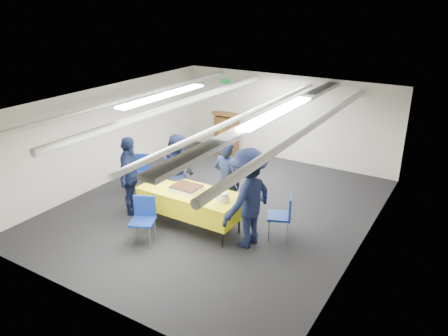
{
  "coord_description": "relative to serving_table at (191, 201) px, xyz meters",
  "views": [
    {
      "loc": [
        4.44,
        -7.0,
        4.24
      ],
      "look_at": [
        0.3,
        -0.2,
        1.05
      ],
      "focal_mm": 35.0,
      "sensor_mm": 36.0,
      "label": 1
    }
  ],
  "objects": [
    {
      "name": "ground",
      "position": [
        -0.01,
        0.94,
        -0.56
      ],
      "size": [
        7.0,
        7.0,
        0.0
      ],
      "primitive_type": "plane",
      "color": "black",
      "rests_on": "ground"
    },
    {
      "name": "room_shell",
      "position": [
        0.08,
        1.35,
        1.25
      ],
      "size": [
        6.0,
        7.0,
        2.3
      ],
      "color": "silver",
      "rests_on": "ground"
    },
    {
      "name": "serving_table",
      "position": [
        0.0,
        0.0,
        0.0
      ],
      "size": [
        2.01,
        0.85,
        0.77
      ],
      "color": "black",
      "rests_on": "ground"
    },
    {
      "name": "sheet_cake",
      "position": [
        -0.09,
        -0.0,
        0.26
      ],
      "size": [
        0.56,
        0.43,
        0.1
      ],
      "color": "white",
      "rests_on": "serving_table"
    },
    {
      "name": "plate_stack_left",
      "position": [
        -0.77,
        -0.05,
        0.28
      ],
      "size": [
        0.22,
        0.22,
        0.16
      ],
      "color": "white",
      "rests_on": "serving_table"
    },
    {
      "name": "plate_stack_right",
      "position": [
        0.73,
        -0.05,
        0.29
      ],
      "size": [
        0.24,
        0.24,
        0.17
      ],
      "color": "white",
      "rests_on": "serving_table"
    },
    {
      "name": "podium",
      "position": [
        -1.61,
        3.99,
        0.05
      ],
      "size": [
        0.62,
        0.53,
        1.25
      ],
      "color": "brown",
      "rests_on": "ground"
    },
    {
      "name": "chair_near",
      "position": [
        -0.44,
        -0.86,
        -0.03
      ],
      "size": [
        0.56,
        0.56,
        0.87
      ],
      "color": "gray",
      "rests_on": "ground"
    },
    {
      "name": "chair_right",
      "position": [
        1.68,
        0.56,
        -0.03
      ],
      "size": [
        0.55,
        0.55,
        0.87
      ],
      "color": "gray",
      "rests_on": "ground"
    },
    {
      "name": "chair_left",
      "position": [
        -1.96,
        0.78,
        -0.03
      ],
      "size": [
        0.57,
        0.57,
        0.87
      ],
      "color": "gray",
      "rests_on": "ground"
    },
    {
      "name": "sailor_a",
      "position": [
        0.42,
        0.62,
        0.28
      ],
      "size": [
        0.67,
        0.5,
        1.68
      ],
      "primitive_type": "imported",
      "rotation": [
        0.0,
        0.0,
        2.97
      ],
      "color": "black",
      "rests_on": "ground"
    },
    {
      "name": "sailor_b",
      "position": [
        -0.68,
        0.5,
        0.27
      ],
      "size": [
        0.89,
        0.74,
        1.66
      ],
      "primitive_type": "imported",
      "rotation": [
        0.0,
        0.0,
        2.99
      ],
      "color": "black",
      "rests_on": "ground"
    },
    {
      "name": "sailor_c",
      "position": [
        -1.41,
        -0.14,
        0.26
      ],
      "size": [
        0.81,
        1.04,
        1.64
      ],
      "primitive_type": "imported",
      "rotation": [
        0.0,
        0.0,
        2.07
      ],
      "color": "black",
      "rests_on": "ground"
    },
    {
      "name": "sailor_d",
      "position": [
        1.2,
        0.03,
        0.36
      ],
      "size": [
        0.88,
        1.28,
        1.83
      ],
      "primitive_type": "imported",
      "rotation": [
        0.0,
        0.0,
        -1.75
      ],
      "color": "black",
      "rests_on": "ground"
    }
  ]
}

